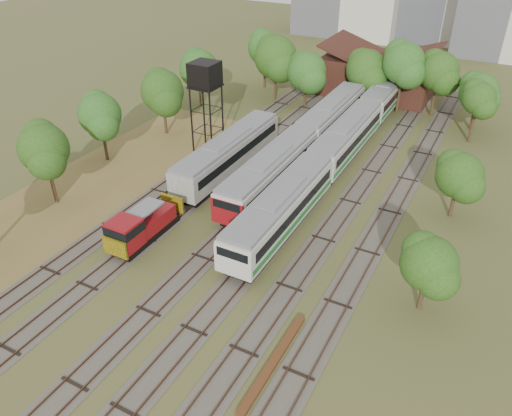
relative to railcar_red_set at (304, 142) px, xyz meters
The scene contains 14 objects.
ground 31.88m from the railcar_red_set, 86.40° to the right, with size 240.00×240.00×0.00m, color #475123.
dry_grass_patch 28.71m from the railcar_red_set, 123.97° to the right, with size 14.00×60.00×0.04m, color brown.
tracks 7.19m from the railcar_red_set, 78.82° to the right, with size 24.60×80.00×0.19m.
railcar_red_set is the anchor object (origin of this frame).
railcar_green_set 4.94m from the railcar_red_set, 36.01° to the left, with size 3.28×52.08×4.07m.
railcar_rear 27.25m from the railcar_red_set, 90.00° to the left, with size 2.70×16.08×3.33m.
shunter_locomotive 22.72m from the railcar_red_set, 105.32° to the right, with size 2.48×8.10×3.24m.
old_grey_coach 9.03m from the railcar_red_set, 131.64° to the right, with size 3.20×18.00×3.96m.
water_tower 13.23m from the railcar_red_set, 163.99° to the right, with size 3.04×3.04×10.53m.
rail_pile_far 30.38m from the railcar_red_set, 70.34° to the right, with size 0.57×9.06×0.29m, color brown.
maintenance_shed 26.26m from the railcar_red_set, 87.82° to the left, with size 16.45×11.55×7.58m.
tree_band_left 22.45m from the railcar_red_set, 147.74° to the right, with size 8.45×53.23×8.26m.
tree_band_far 18.92m from the railcar_red_set, 93.88° to the left, with size 36.53×10.70×9.71m.
tree_band_right 17.63m from the railcar_red_set, 12.80° to the right, with size 5.09×36.68×7.55m.
Camera 1 is at (17.56, -16.90, 25.86)m, focal length 35.00 mm.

